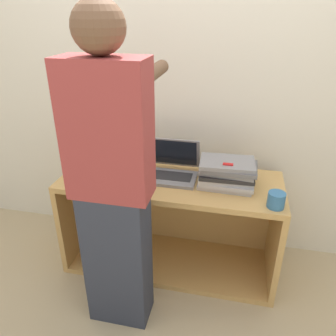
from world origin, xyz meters
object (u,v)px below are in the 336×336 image
(person, at_px, (113,187))
(mug, at_px, (276,200))
(laptop_stack_right, at_px, (227,173))
(laptop_open, at_px, (172,169))
(laptop_stack_left, at_px, (117,164))

(person, xyz_separation_m, mug, (0.83, 0.29, -0.14))
(laptop_stack_right, xyz_separation_m, mug, (0.28, -0.19, -0.04))
(laptop_open, relative_size, laptop_stack_right, 0.93)
(laptop_stack_right, bearing_deg, laptop_open, 171.91)
(mug, bearing_deg, laptop_stack_left, 168.95)
(laptop_stack_right, distance_m, person, 0.74)
(laptop_stack_right, bearing_deg, laptop_stack_left, 179.84)
(person, bearing_deg, mug, 19.43)
(mug, bearing_deg, laptop_stack_right, 145.59)
(laptop_stack_right, bearing_deg, person, -138.49)
(laptop_stack_left, bearing_deg, laptop_open, 7.60)
(laptop_open, relative_size, laptop_stack_left, 0.95)
(laptop_open, xyz_separation_m, laptop_stack_right, (0.35, -0.05, 0.03))
(laptop_stack_right, height_order, person, person)
(laptop_open, bearing_deg, person, -109.98)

